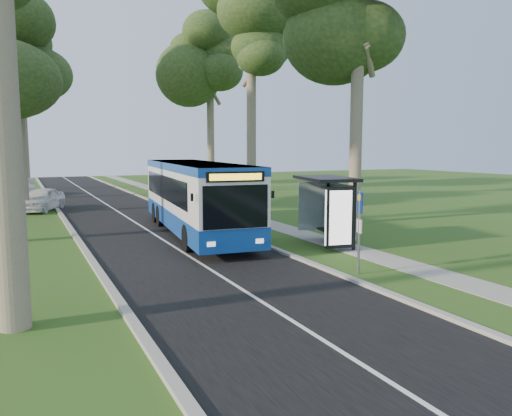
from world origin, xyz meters
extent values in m
plane|color=#30541A|center=(0.00, 0.00, 0.00)|extent=(120.00, 120.00, 0.00)
cube|color=black|center=(-3.50, 10.00, 0.01)|extent=(7.00, 100.00, 0.02)
cube|color=#9E9B93|center=(0.00, 10.00, 0.06)|extent=(0.25, 100.00, 0.12)
cube|color=#9E9B93|center=(-7.00, 10.00, 0.06)|extent=(0.25, 100.00, 0.12)
cube|color=white|center=(-3.50, 10.00, 0.02)|extent=(0.12, 100.00, 0.00)
cube|color=gray|center=(3.00, 10.00, 0.01)|extent=(1.50, 100.00, 0.02)
cube|color=white|center=(-1.65, 6.28, 1.91)|extent=(3.98, 13.13, 3.07)
cube|color=navy|center=(-1.65, 6.28, 0.81)|extent=(4.02, 13.17, 0.86)
cube|color=navy|center=(-1.65, 6.28, 3.28)|extent=(4.02, 13.17, 0.34)
cube|color=black|center=(-1.65, -0.20, 2.05)|extent=(2.42, 0.29, 1.56)
cube|color=yellow|center=(-1.65, -0.24, 3.12)|extent=(1.93, 0.22, 0.24)
cube|color=black|center=(-1.65, -0.13, 0.54)|extent=(2.58, 0.38, 0.32)
cylinder|color=black|center=(-2.87, 2.30, 0.56)|extent=(0.41, 1.15, 1.12)
cylinder|color=black|center=(-0.42, 2.30, 0.56)|extent=(0.41, 1.15, 1.12)
cylinder|color=black|center=(-2.87, 10.05, 0.56)|extent=(0.41, 1.15, 1.12)
cylinder|color=black|center=(-0.42, 10.05, 0.56)|extent=(0.41, 1.15, 1.12)
cylinder|color=gray|center=(0.72, -3.37, 1.38)|extent=(0.09, 0.09, 2.77)
cube|color=navy|center=(0.72, -3.37, 2.38)|extent=(0.14, 0.38, 0.69)
cylinder|color=yellow|center=(0.68, -3.37, 2.54)|extent=(0.08, 0.24, 0.24)
cube|color=white|center=(0.72, -3.37, 1.60)|extent=(0.14, 0.33, 0.44)
cube|color=black|center=(3.21, -0.05, 1.39)|extent=(0.13, 0.13, 2.79)
cube|color=black|center=(3.21, 2.80, 1.39)|extent=(0.13, 0.13, 2.79)
cube|color=black|center=(2.52, 1.37, 2.85)|extent=(2.49, 3.70, 0.13)
cube|color=silver|center=(3.30, 1.37, 1.51)|extent=(0.62, 2.79, 2.23)
cube|color=black|center=(2.52, -0.19, 1.39)|extent=(1.18, 0.41, 2.45)
cube|color=white|center=(2.52, -0.27, 1.39)|extent=(0.93, 0.21, 2.17)
cube|color=black|center=(2.85, 1.71, 0.50)|extent=(0.82, 2.05, 0.07)
cylinder|color=black|center=(0.56, 7.61, 0.51)|extent=(0.56, 0.56, 1.01)
cylinder|color=black|center=(0.56, 7.61, 1.03)|extent=(0.61, 0.61, 0.06)
imported|color=white|center=(-7.94, 19.15, 0.77)|extent=(3.54, 4.89, 1.55)
imported|color=#9D9FA4|center=(-8.84, 31.04, 0.75)|extent=(1.69, 4.61, 1.51)
cylinder|color=#7A6B56|center=(-9.00, 18.00, 4.85)|extent=(0.64, 0.64, 9.69)
ellipsoid|color=#1E3A16|center=(-9.00, 18.00, 9.97)|extent=(5.20, 5.20, 6.65)
cylinder|color=#7A6B56|center=(-8.50, 38.00, 5.93)|extent=(0.70, 0.70, 11.86)
ellipsoid|color=#1E3A16|center=(-8.50, 38.00, 12.20)|extent=(5.20, 5.20, 8.13)
cylinder|color=#7A6B56|center=(7.50, 6.00, 5.60)|extent=(0.68, 0.68, 11.19)
ellipsoid|color=#1E3A16|center=(7.50, 6.00, 11.51)|extent=(5.20, 5.20, 7.67)
cylinder|color=#7A6B56|center=(6.80, 18.00, 6.14)|extent=(0.71, 0.71, 12.29)
ellipsoid|color=#1E3A16|center=(6.80, 18.00, 12.64)|extent=(5.20, 5.20, 8.43)
cylinder|color=#7A6B56|center=(8.00, 30.00, 5.86)|extent=(0.69, 0.69, 11.72)
ellipsoid|color=#1E3A16|center=(8.00, 30.00, 12.06)|extent=(5.20, 5.20, 8.04)
camera|label=1|loc=(-9.27, -16.42, 4.15)|focal=35.00mm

